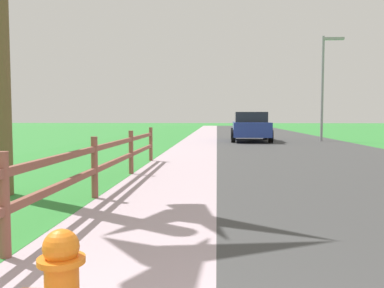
# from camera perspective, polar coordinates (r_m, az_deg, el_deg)

# --- Properties ---
(ground_plane) EXTENTS (120.00, 120.00, 0.00)m
(ground_plane) POSITION_cam_1_polar(r_m,az_deg,el_deg) (25.73, 3.49, 0.82)
(ground_plane) COLOR #318235
(road_asphalt) EXTENTS (7.00, 66.00, 0.01)m
(road_asphalt) POSITION_cam_1_polar(r_m,az_deg,el_deg) (27.94, 10.69, 1.01)
(road_asphalt) COLOR #3C3C3C
(road_asphalt) RESTS_ON ground
(curb_concrete) EXTENTS (6.00, 66.00, 0.01)m
(curb_concrete) POSITION_cam_1_polar(r_m,az_deg,el_deg) (27.89, -2.68, 1.06)
(curb_concrete) COLOR #B29DA7
(curb_concrete) RESTS_ON ground
(grass_verge) EXTENTS (5.00, 66.00, 0.00)m
(grass_verge) POSITION_cam_1_polar(r_m,az_deg,el_deg) (28.09, -5.73, 1.07)
(grass_verge) COLOR #318235
(grass_verge) RESTS_ON ground
(rail_fence) EXTENTS (0.11, 11.66, 1.03)m
(rail_fence) POSITION_cam_1_polar(r_m,az_deg,el_deg) (6.96, -13.51, -2.48)
(rail_fence) COLOR brown
(rail_fence) RESTS_ON ground
(parked_suv_blue) EXTENTS (2.25, 4.89, 1.61)m
(parked_suv_blue) POSITION_cam_1_polar(r_m,az_deg,el_deg) (22.96, 8.19, 2.46)
(parked_suv_blue) COLOR navy
(parked_suv_blue) RESTS_ON ground
(street_lamp) EXTENTS (1.17, 0.20, 5.75)m
(street_lamp) POSITION_cam_1_polar(r_m,az_deg,el_deg) (23.75, 18.09, 8.74)
(street_lamp) COLOR gray
(street_lamp) RESTS_ON ground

